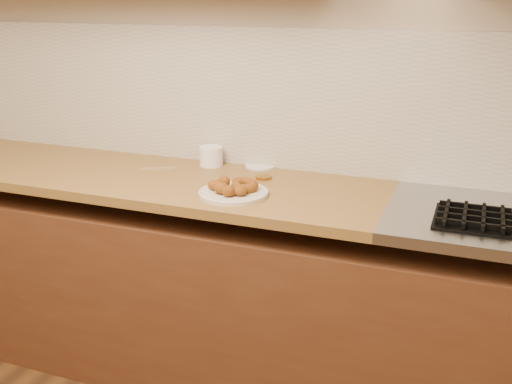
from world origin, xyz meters
TOP-DOWN VIEW (x-y plane):
  - wall_back at (0.00, 2.00)m, footprint 4.00×0.02m
  - base_cabinet at (0.00, 1.69)m, footprint 3.60×0.60m
  - butcher_block at (-0.65, 1.69)m, footprint 2.30×0.62m
  - backsplash at (0.00, 1.99)m, footprint 3.60×0.02m
  - donut_plate at (-0.07, 1.57)m, footprint 0.27×0.27m
  - ring_donut at (-0.03, 1.60)m, footprint 0.15×0.15m
  - fried_dough_chunks at (-0.09, 1.56)m, footprint 0.19×0.19m
  - plastic_tub at (-0.32, 1.91)m, footprint 0.13×0.13m
  - tub_lid at (-0.11, 1.97)m, footprint 0.15×0.15m
  - brass_jar_lid at (-0.03, 1.81)m, footprint 0.07×0.07m
  - wooden_utensil at (-0.51, 1.76)m, footprint 0.15×0.09m

SIDE VIEW (x-z plane):
  - base_cabinet at x=0.00m, z-range 0.00..0.77m
  - butcher_block at x=-0.65m, z-range 0.86..0.90m
  - tub_lid at x=-0.11m, z-range 0.90..0.91m
  - brass_jar_lid at x=-0.03m, z-range 0.90..0.91m
  - wooden_utensil at x=-0.51m, z-range 0.90..0.91m
  - donut_plate at x=-0.07m, z-range 0.90..0.92m
  - ring_donut at x=-0.03m, z-range 0.91..0.96m
  - fried_dough_chunks at x=-0.09m, z-range 0.91..0.96m
  - plastic_tub at x=-0.32m, z-range 0.90..0.99m
  - backsplash at x=0.00m, z-range 0.90..1.50m
  - wall_back at x=0.00m, z-range 0.00..2.70m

